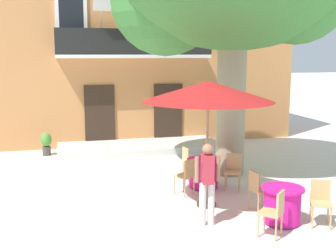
% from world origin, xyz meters
% --- Properties ---
extents(ground_plane, '(120.00, 120.00, 0.00)m').
position_xyz_m(ground_plane, '(0.00, 0.00, 0.00)').
color(ground_plane, silver).
extents(building_facade, '(13.00, 5.09, 7.50)m').
position_xyz_m(building_facade, '(0.92, 6.99, 3.75)').
color(building_facade, '#CC844C').
rests_on(building_facade, ground).
extents(entrance_step_platform, '(5.72, 2.04, 0.25)m').
position_xyz_m(entrance_step_platform, '(0.92, 3.98, 0.12)').
color(entrance_step_platform, silver).
rests_on(entrance_step_platform, ground).
extents(cafe_table_near_tree, '(0.86, 0.86, 0.76)m').
position_xyz_m(cafe_table_near_tree, '(1.76, -0.62, 0.39)').
color(cafe_table_near_tree, '#DB1984').
rests_on(cafe_table_near_tree, ground).
extents(cafe_chair_near_tree_0, '(0.54, 0.54, 0.91)m').
position_xyz_m(cafe_chair_near_tree_0, '(2.45, -0.91, 0.53)').
color(cafe_chair_near_tree_0, tan).
rests_on(cafe_chair_near_tree_0, ground).
extents(cafe_chair_near_tree_1, '(0.45, 0.45, 0.91)m').
position_xyz_m(cafe_chair_near_tree_1, '(1.59, 0.11, 0.53)').
color(cafe_chair_near_tree_1, tan).
rests_on(cafe_chair_near_tree_1, ground).
extents(cafe_chair_near_tree_2, '(0.55, 0.55, 0.91)m').
position_xyz_m(cafe_chair_near_tree_2, '(1.16, -1.08, 0.53)').
color(cafe_chair_near_tree_2, tan).
rests_on(cafe_chair_near_tree_2, ground).
extents(cafe_table_middle, '(0.86, 0.86, 0.76)m').
position_xyz_m(cafe_table_middle, '(2.55, -3.24, 0.39)').
color(cafe_table_middle, '#DB1984').
rests_on(cafe_table_middle, ground).
extents(cafe_chair_middle_0, '(0.54, 0.54, 0.91)m').
position_xyz_m(cafe_chair_middle_0, '(3.25, -3.50, 0.53)').
color(cafe_chair_middle_0, tan).
rests_on(cafe_chair_middle_0, ground).
extents(cafe_chair_middle_1, '(0.45, 0.45, 0.91)m').
position_xyz_m(cafe_chair_middle_1, '(2.36, -2.51, 0.53)').
color(cafe_chair_middle_1, tan).
rests_on(cafe_chair_middle_1, ground).
extents(cafe_chair_middle_2, '(0.57, 0.57, 0.91)m').
position_xyz_m(cafe_chair_middle_2, '(2.06, -3.82, 0.53)').
color(cafe_chair_middle_2, tan).
rests_on(cafe_chair_middle_2, ground).
extents(cafe_umbrella, '(2.90, 2.90, 2.85)m').
position_xyz_m(cafe_umbrella, '(1.39, -1.91, 2.61)').
color(cafe_umbrella, '#997A56').
rests_on(cafe_umbrella, ground).
extents(ground_planter_left, '(0.36, 0.36, 0.80)m').
position_xyz_m(ground_planter_left, '(-2.29, 4.07, 0.44)').
color(ground_planter_left, '#47423D').
rests_on(ground_planter_left, ground).
extents(ground_planter_right, '(0.38, 0.38, 0.61)m').
position_xyz_m(ground_planter_right, '(4.14, 3.70, 0.34)').
color(ground_planter_right, slate).
rests_on(ground_planter_right, ground).
extents(pedestrian_near_entrance, '(0.53, 0.37, 1.69)m').
position_xyz_m(pedestrian_near_entrance, '(1.03, -2.96, 0.95)').
color(pedestrian_near_entrance, silver).
rests_on(pedestrian_near_entrance, ground).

